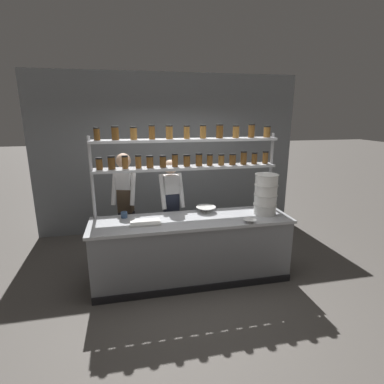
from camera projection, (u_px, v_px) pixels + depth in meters
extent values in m
plane|color=#5B5651|center=(192.00, 278.00, 4.39)|extent=(40.00, 40.00, 0.00)
cube|color=gray|center=(170.00, 154.00, 5.98)|extent=(5.19, 0.12, 3.08)
cube|color=gray|center=(192.00, 251.00, 4.28)|extent=(2.73, 0.72, 0.88)
cube|color=#B7BABF|center=(192.00, 220.00, 4.16)|extent=(2.79, 0.76, 0.04)
cube|color=black|center=(197.00, 289.00, 4.03)|extent=(2.73, 0.03, 0.10)
cylinder|color=#B7BABF|center=(95.00, 211.00, 4.17)|extent=(0.04, 0.04, 2.05)
cylinder|color=#B7BABF|center=(269.00, 199.00, 4.70)|extent=(0.04, 0.04, 2.05)
cube|color=#B7BABF|center=(187.00, 168.00, 4.29)|extent=(2.63, 0.28, 0.04)
cylinder|color=brown|center=(99.00, 164.00, 4.03)|extent=(0.09, 0.09, 0.14)
cylinder|color=black|center=(99.00, 158.00, 4.01)|extent=(0.09, 0.09, 0.02)
cylinder|color=#513314|center=(112.00, 163.00, 4.06)|extent=(0.10, 0.10, 0.16)
cylinder|color=black|center=(111.00, 157.00, 4.03)|extent=(0.10, 0.10, 0.02)
cylinder|color=brown|center=(125.00, 163.00, 4.09)|extent=(0.08, 0.08, 0.16)
cylinder|color=black|center=(125.00, 156.00, 4.07)|extent=(0.09, 0.09, 0.02)
cylinder|color=brown|center=(138.00, 162.00, 4.13)|extent=(0.08, 0.08, 0.16)
cylinder|color=black|center=(138.00, 156.00, 4.11)|extent=(0.08, 0.08, 0.02)
cylinder|color=brown|center=(150.00, 162.00, 4.16)|extent=(0.10, 0.10, 0.15)
cylinder|color=black|center=(150.00, 156.00, 4.14)|extent=(0.10, 0.10, 0.02)
cylinder|color=#513314|center=(163.00, 162.00, 4.20)|extent=(0.09, 0.09, 0.15)
cylinder|color=black|center=(163.00, 156.00, 4.18)|extent=(0.09, 0.09, 0.02)
cylinder|color=brown|center=(175.00, 161.00, 4.23)|extent=(0.08, 0.08, 0.17)
cylinder|color=black|center=(175.00, 154.00, 4.21)|extent=(0.09, 0.09, 0.02)
cylinder|color=brown|center=(187.00, 161.00, 4.27)|extent=(0.09, 0.09, 0.15)
cylinder|color=black|center=(187.00, 155.00, 4.25)|extent=(0.10, 0.10, 0.02)
cylinder|color=brown|center=(199.00, 160.00, 4.30)|extent=(0.09, 0.09, 0.16)
cylinder|color=black|center=(199.00, 154.00, 4.28)|extent=(0.10, 0.10, 0.02)
cylinder|color=brown|center=(210.00, 160.00, 4.34)|extent=(0.08, 0.08, 0.15)
cylinder|color=black|center=(210.00, 155.00, 4.32)|extent=(0.09, 0.09, 0.02)
cylinder|color=brown|center=(221.00, 160.00, 4.37)|extent=(0.09, 0.09, 0.14)
cylinder|color=black|center=(221.00, 155.00, 4.35)|extent=(0.09, 0.09, 0.02)
cylinder|color=brown|center=(232.00, 160.00, 4.41)|extent=(0.10, 0.10, 0.14)
cylinder|color=black|center=(233.00, 154.00, 4.39)|extent=(0.10, 0.10, 0.02)
cylinder|color=brown|center=(244.00, 158.00, 4.44)|extent=(0.09, 0.09, 0.17)
cylinder|color=black|center=(244.00, 152.00, 4.42)|extent=(0.09, 0.09, 0.02)
cylinder|color=brown|center=(254.00, 159.00, 4.48)|extent=(0.08, 0.08, 0.15)
cylinder|color=black|center=(255.00, 153.00, 4.46)|extent=(0.09, 0.09, 0.02)
cylinder|color=brown|center=(265.00, 158.00, 4.51)|extent=(0.08, 0.08, 0.17)
cylinder|color=black|center=(266.00, 152.00, 4.49)|extent=(0.09, 0.09, 0.02)
cube|color=#B7BABF|center=(187.00, 140.00, 4.19)|extent=(2.63, 0.28, 0.04)
cylinder|color=#513314|center=(97.00, 135.00, 3.92)|extent=(0.08, 0.08, 0.15)
cylinder|color=black|center=(96.00, 128.00, 3.90)|extent=(0.08, 0.08, 0.02)
cylinder|color=#513314|center=(115.00, 134.00, 3.97)|extent=(0.10, 0.10, 0.16)
cylinder|color=black|center=(115.00, 127.00, 3.95)|extent=(0.10, 0.10, 0.02)
cylinder|color=brown|center=(134.00, 134.00, 4.02)|extent=(0.09, 0.09, 0.15)
cylinder|color=black|center=(133.00, 127.00, 4.00)|extent=(0.09, 0.09, 0.02)
cylinder|color=brown|center=(152.00, 133.00, 4.07)|extent=(0.08, 0.08, 0.17)
cylinder|color=black|center=(152.00, 126.00, 4.04)|extent=(0.08, 0.08, 0.02)
cylinder|color=brown|center=(169.00, 133.00, 4.12)|extent=(0.10, 0.10, 0.17)
cylinder|color=black|center=(169.00, 126.00, 4.09)|extent=(0.10, 0.10, 0.02)
cylinder|color=brown|center=(187.00, 133.00, 4.17)|extent=(0.08, 0.08, 0.16)
cylinder|color=black|center=(186.00, 126.00, 4.14)|extent=(0.08, 0.08, 0.02)
cylinder|color=brown|center=(203.00, 132.00, 4.21)|extent=(0.09, 0.09, 0.17)
cylinder|color=black|center=(203.00, 125.00, 4.19)|extent=(0.09, 0.09, 0.02)
cylinder|color=#513314|center=(220.00, 132.00, 4.26)|extent=(0.10, 0.10, 0.18)
cylinder|color=black|center=(220.00, 125.00, 4.24)|extent=(0.10, 0.10, 0.02)
cylinder|color=brown|center=(236.00, 132.00, 4.31)|extent=(0.09, 0.09, 0.16)
cylinder|color=black|center=(236.00, 126.00, 4.29)|extent=(0.10, 0.10, 0.02)
cylinder|color=brown|center=(251.00, 131.00, 4.36)|extent=(0.09, 0.09, 0.18)
cylinder|color=black|center=(252.00, 125.00, 4.34)|extent=(0.09, 0.09, 0.02)
cylinder|color=brown|center=(267.00, 132.00, 4.42)|extent=(0.10, 0.10, 0.15)
cylinder|color=black|center=(267.00, 126.00, 4.39)|extent=(0.10, 0.10, 0.02)
cylinder|color=black|center=(123.00, 236.00, 4.81)|extent=(0.11, 0.11, 0.85)
cylinder|color=black|center=(133.00, 237.00, 4.80)|extent=(0.11, 0.11, 0.85)
cube|color=#473828|center=(126.00, 200.00, 4.65)|extent=(0.26, 0.23, 0.37)
cube|color=white|center=(124.00, 179.00, 4.56)|extent=(0.26, 0.24, 0.30)
sphere|color=tan|center=(123.00, 161.00, 4.49)|extent=(0.22, 0.22, 0.22)
cylinder|color=white|center=(114.00, 186.00, 4.54)|extent=(0.14, 0.27, 0.56)
cylinder|color=white|center=(133.00, 187.00, 4.52)|extent=(0.14, 0.27, 0.56)
cylinder|color=black|center=(167.00, 238.00, 4.79)|extent=(0.11, 0.11, 0.80)
cylinder|color=black|center=(177.00, 237.00, 4.84)|extent=(0.11, 0.11, 0.80)
cube|color=#232838|center=(171.00, 204.00, 4.67)|extent=(0.24, 0.19, 0.35)
cube|color=white|center=(171.00, 184.00, 4.59)|extent=(0.24, 0.20, 0.28)
sphere|color=beige|center=(170.00, 167.00, 4.52)|extent=(0.21, 0.21, 0.21)
cylinder|color=white|center=(163.00, 192.00, 4.51)|extent=(0.10, 0.25, 0.53)
cylinder|color=white|center=(181.00, 190.00, 4.60)|extent=(0.10, 0.25, 0.53)
cylinder|color=white|center=(265.00, 209.00, 4.34)|extent=(0.32, 0.32, 0.14)
cylinder|color=silver|center=(265.00, 205.00, 4.32)|extent=(0.34, 0.34, 0.01)
cylinder|color=white|center=(265.00, 200.00, 4.30)|extent=(0.32, 0.32, 0.14)
cylinder|color=silver|center=(266.00, 195.00, 4.29)|extent=(0.34, 0.34, 0.01)
cylinder|color=white|center=(266.00, 190.00, 4.27)|extent=(0.32, 0.32, 0.14)
cylinder|color=silver|center=(266.00, 185.00, 4.25)|extent=(0.34, 0.34, 0.01)
cylinder|color=white|center=(267.00, 180.00, 4.23)|extent=(0.32, 0.32, 0.14)
cylinder|color=silver|center=(267.00, 175.00, 4.21)|extent=(0.34, 0.34, 0.01)
cube|color=silver|center=(145.00, 223.00, 3.98)|extent=(0.40, 0.26, 0.02)
cylinder|color=white|center=(250.00, 222.00, 4.01)|extent=(0.08, 0.08, 0.01)
cone|color=white|center=(250.00, 221.00, 4.01)|extent=(0.18, 0.18, 0.05)
cylinder|color=silver|center=(206.00, 212.00, 4.44)|extent=(0.13, 0.13, 0.01)
cone|color=silver|center=(206.00, 209.00, 4.43)|extent=(0.29, 0.29, 0.08)
cylinder|color=#334C70|center=(124.00, 215.00, 4.19)|extent=(0.09, 0.09, 0.08)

